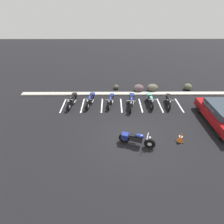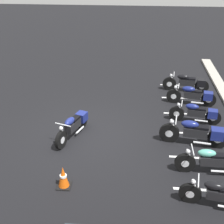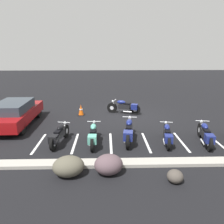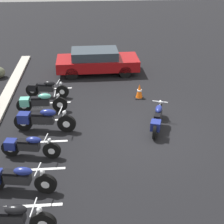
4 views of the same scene
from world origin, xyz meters
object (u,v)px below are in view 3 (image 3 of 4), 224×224
object	(u,v)px
traffic_cone	(81,110)
motorcycle_navy_featured	(125,107)
parked_bike_3	(129,131)
parked_bike_4	(93,135)
parked_bike_1	(205,134)
landscape_rock_1	(175,176)
landscape_rock_3	(109,164)
landscape_rock_0	(69,166)
car_red	(14,113)
parked_bike_5	(59,135)
parked_bike_2	(167,135)

from	to	relation	value
traffic_cone	motorcycle_navy_featured	bearing A→B (deg)	-174.98
parked_bike_3	parked_bike_4	size ratio (longest dim) A/B	1.10
parked_bike_1	landscape_rock_1	size ratio (longest dim) A/B	4.29
landscape_rock_3	landscape_rock_0	bearing A→B (deg)	3.66
parked_bike_3	motorcycle_navy_featured	bearing A→B (deg)	5.54
motorcycle_navy_featured	car_red	size ratio (longest dim) A/B	0.47
parked_bike_4	traffic_cone	world-z (taller)	parked_bike_4
landscape_rock_3	parked_bike_5	bearing A→B (deg)	-48.62
parked_bike_2	landscape_rock_3	size ratio (longest dim) A/B	2.12
landscape_rock_0	landscape_rock_1	xyz separation A→B (m)	(-3.26, 0.46, -0.13)
motorcycle_navy_featured	parked_bike_1	world-z (taller)	motorcycle_navy_featured
traffic_cone	landscape_rock_3	bearing A→B (deg)	103.66
car_red	parked_bike_4	bearing A→B (deg)	-121.76
motorcycle_navy_featured	traffic_cone	bearing A→B (deg)	23.64
parked_bike_1	parked_bike_5	xyz separation A→B (m)	(6.15, -0.15, -0.02)
car_red	landscape_rock_0	bearing A→B (deg)	-144.49
motorcycle_navy_featured	parked_bike_3	distance (m)	4.29
motorcycle_navy_featured	landscape_rock_0	size ratio (longest dim) A/B	2.05
car_red	parked_bike_2	bearing A→B (deg)	-109.82
parked_bike_5	car_red	xyz separation A→B (m)	(2.79, -2.47, 0.26)
parked_bike_3	parked_bike_2	bearing A→B (deg)	-91.05
motorcycle_navy_featured	parked_bike_2	distance (m)	4.76
parked_bike_5	parked_bike_2	bearing A→B (deg)	-80.79
parked_bike_4	parked_bike_5	world-z (taller)	parked_bike_4
parked_bike_3	car_red	world-z (taller)	car_red
motorcycle_navy_featured	car_red	distance (m)	6.30
parked_bike_5	landscape_rock_3	size ratio (longest dim) A/B	2.14
motorcycle_navy_featured	landscape_rock_3	distance (m)	6.91
car_red	landscape_rock_3	world-z (taller)	car_red
parked_bike_4	landscape_rock_1	world-z (taller)	parked_bike_4
parked_bike_1	parked_bike_2	distance (m)	1.60
parked_bike_2	landscape_rock_0	world-z (taller)	parked_bike_2
parked_bike_3	parked_bike_5	world-z (taller)	parked_bike_3
parked_bike_1	landscape_rock_1	xyz separation A→B (m)	(2.11, 2.72, -0.24)
parked_bike_2	landscape_rock_3	bearing A→B (deg)	141.76
parked_bike_1	car_red	size ratio (longest dim) A/B	0.48
car_red	landscape_rock_3	xyz separation A→B (m)	(-4.84, 4.80, -0.36)
parked_bike_4	landscape_rock_3	xyz separation A→B (m)	(-0.62, 2.26, -0.11)
traffic_cone	parked_bike_4	bearing A→B (deg)	102.81
parked_bike_4	landscape_rock_0	size ratio (longest dim) A/B	2.10
landscape_rock_1	parked_bike_3	bearing A→B (deg)	-70.41
parked_bike_2	parked_bike_1	bearing A→B (deg)	-83.14
parked_bike_1	parked_bike_3	xyz separation A→B (m)	(3.20, -0.34, 0.04)
parked_bike_3	landscape_rock_1	world-z (taller)	parked_bike_3
parked_bike_3	parked_bike_4	world-z (taller)	parked_bike_3
parked_bike_5	car_red	world-z (taller)	car_red
parked_bike_1	traffic_cone	xyz separation A→B (m)	(5.70, -4.39, -0.13)
parked_bike_2	landscape_rock_0	distance (m)	4.43
parked_bike_2	parked_bike_5	size ratio (longest dim) A/B	0.99
motorcycle_navy_featured	parked_bike_3	xyz separation A→B (m)	(0.22, 4.29, 0.04)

